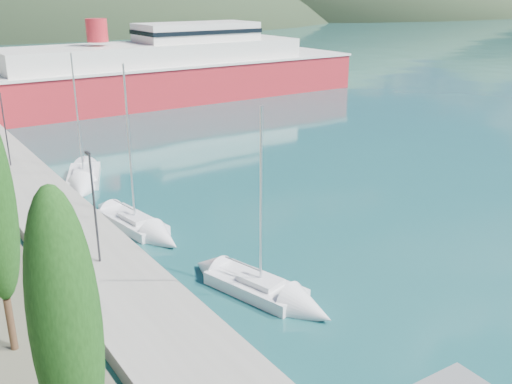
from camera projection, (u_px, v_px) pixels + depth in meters
quay at (49, 211)px, 38.93m from camera, size 5.00×88.00×0.80m
lamp_posts at (101, 210)px, 28.99m from camera, size 0.15×46.46×6.06m
sailboat_near at (283, 299)px, 28.06m from camera, size 4.00×7.65×10.54m
sailboat_mid at (148, 231)px, 35.92m from camera, size 3.21×8.11×11.35m
sailboat_far at (83, 184)px, 44.57m from camera, size 5.01×7.92×11.12m
ferry at (161, 75)px, 78.43m from camera, size 59.69×12.74×11.85m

